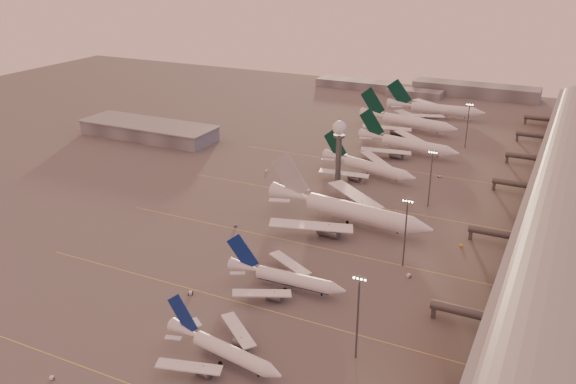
% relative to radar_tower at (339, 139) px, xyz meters
% --- Properties ---
extents(ground, '(700.00, 700.00, 0.00)m').
position_rel_radar_tower_xyz_m(ground, '(-5.00, -120.00, -20.95)').
color(ground, '#5B5858').
rests_on(ground, ground).
extents(taxiway_markings, '(180.00, 185.25, 0.02)m').
position_rel_radar_tower_xyz_m(taxiway_markings, '(25.00, -64.00, -20.94)').
color(taxiway_markings, '#EBDF53').
rests_on(taxiway_markings, ground).
extents(hangar, '(82.00, 27.00, 8.50)m').
position_rel_radar_tower_xyz_m(hangar, '(-125.00, 20.00, -16.63)').
color(hangar, slate).
rests_on(hangar, ground).
extents(radar_tower, '(6.40, 6.40, 31.10)m').
position_rel_radar_tower_xyz_m(radar_tower, '(0.00, 0.00, 0.00)').
color(radar_tower, '#505257').
rests_on(radar_tower, ground).
extents(mast_a, '(3.60, 0.56, 25.00)m').
position_rel_radar_tower_xyz_m(mast_a, '(53.00, -120.00, -7.21)').
color(mast_a, '#505257').
rests_on(mast_a, ground).
extents(mast_b, '(3.60, 0.56, 25.00)m').
position_rel_radar_tower_xyz_m(mast_b, '(50.00, -65.00, -7.21)').
color(mast_b, '#505257').
rests_on(mast_b, ground).
extents(mast_c, '(3.60, 0.56, 25.00)m').
position_rel_radar_tower_xyz_m(mast_c, '(45.00, -10.00, -7.21)').
color(mast_c, '#505257').
rests_on(mast_c, ground).
extents(mast_d, '(3.60, 0.56, 25.00)m').
position_rel_radar_tower_xyz_m(mast_d, '(43.00, 80.00, -7.21)').
color(mast_d, '#505257').
rests_on(mast_d, ground).
extents(distant_horizon, '(165.00, 37.50, 9.00)m').
position_rel_radar_tower_xyz_m(distant_horizon, '(-2.38, 205.14, -17.06)').
color(distant_horizon, slate).
rests_on(distant_horizon, ground).
extents(narrowbody_near, '(38.46, 30.47, 15.10)m').
position_rel_radar_tower_xyz_m(narrowbody_near, '(22.19, -136.85, -17.89)').
color(narrowbody_near, white).
rests_on(narrowbody_near, ground).
extents(narrowbody_mid, '(41.49, 33.12, 16.21)m').
position_rel_radar_tower_xyz_m(narrowbody_mid, '(20.54, -96.44, -17.67)').
color(narrowbody_mid, white).
rests_on(narrowbody_mid, ground).
extents(widebody_white, '(71.49, 56.98, 25.19)m').
position_rel_radar_tower_xyz_m(widebody_white, '(20.73, -41.47, -16.58)').
color(widebody_white, white).
rests_on(widebody_white, ground).
extents(greentail_a, '(51.63, 41.17, 19.15)m').
position_rel_radar_tower_xyz_m(greentail_a, '(9.66, 14.93, -17.57)').
color(greentail_a, white).
rests_on(greentail_a, ground).
extents(greentail_b, '(58.03, 46.47, 21.24)m').
position_rel_radar_tower_xyz_m(greentail_b, '(17.14, 56.83, -17.20)').
color(greentail_b, white).
rests_on(greentail_b, ground).
extents(greentail_c, '(63.30, 50.71, 23.14)m').
position_rel_radar_tower_xyz_m(greentail_c, '(5.17, 99.43, -16.86)').
color(greentail_c, white).
rests_on(greentail_c, ground).
extents(greentail_d, '(63.60, 51.27, 23.09)m').
position_rel_radar_tower_xyz_m(greentail_d, '(12.74, 137.06, -16.87)').
color(greentail_d, white).
rests_on(greentail_d, ground).
extents(gsv_truck_a, '(5.08, 2.61, 1.95)m').
position_rel_radar_tower_xyz_m(gsv_truck_a, '(-12.69, -162.23, -19.95)').
color(gsv_truck_a, white).
rests_on(gsv_truck_a, ground).
extents(gsv_tug_mid, '(3.50, 4.07, 1.00)m').
position_rel_radar_tower_xyz_m(gsv_tug_mid, '(-4.97, -112.81, -20.44)').
color(gsv_tug_mid, white).
rests_on(gsv_tug_mid, ground).
extents(gsv_truck_b, '(6.30, 4.20, 2.40)m').
position_rel_radar_tower_xyz_m(gsv_truck_b, '(54.45, -72.13, -19.73)').
color(gsv_truck_b, white).
rests_on(gsv_truck_b, ground).
extents(gsv_truck_c, '(5.66, 4.21, 2.17)m').
position_rel_radar_tower_xyz_m(gsv_truck_c, '(-17.48, -63.06, -19.84)').
color(gsv_truck_c, '#5A5D60').
rests_on(gsv_truck_c, ground).
extents(gsv_catering_b, '(4.79, 2.54, 3.79)m').
position_rel_radar_tower_xyz_m(gsv_catering_b, '(65.33, -41.91, -19.05)').
color(gsv_catering_b, gold).
rests_on(gsv_catering_b, ground).
extents(gsv_tug_far, '(3.52, 3.26, 0.87)m').
position_rel_radar_tower_xyz_m(gsv_tug_far, '(16.98, -17.74, -20.50)').
color(gsv_tug_far, '#5A5D60').
rests_on(gsv_tug_far, ground).
extents(gsv_truck_d, '(2.35, 4.93, 1.91)m').
position_rel_radar_tower_xyz_m(gsv_truck_d, '(-36.78, -1.33, -19.97)').
color(gsv_truck_d, white).
rests_on(gsv_truck_d, ground).
extents(gsv_tug_hangar, '(3.51, 3.19, 0.86)m').
position_rel_radar_tower_xyz_m(gsv_tug_hangar, '(41.28, 27.21, -20.51)').
color(gsv_tug_hangar, white).
rests_on(gsv_tug_hangar, ground).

